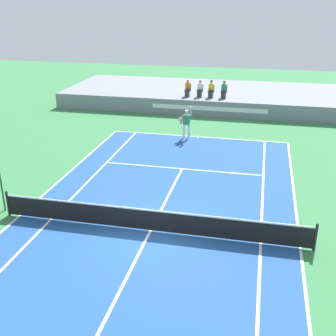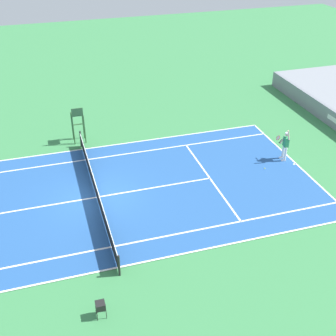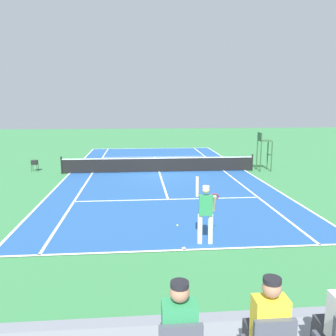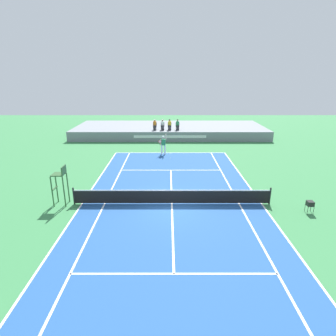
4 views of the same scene
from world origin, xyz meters
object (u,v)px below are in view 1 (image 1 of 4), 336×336
(spectator_seated_1, at_px, (200,89))
(tennis_ball, at_px, (193,147))
(spectator_seated_0, at_px, (188,88))
(spectator_seated_3, at_px, (224,90))
(spectator_seated_2, at_px, (211,89))
(tennis_player, at_px, (186,123))

(spectator_seated_1, relative_size, tennis_ball, 18.60)
(spectator_seated_0, bearing_deg, spectator_seated_3, 0.00)
(spectator_seated_2, distance_m, tennis_ball, 8.42)
(tennis_player, bearing_deg, spectator_seated_1, 91.63)
(spectator_seated_1, bearing_deg, tennis_ball, -84.02)
(spectator_seated_2, bearing_deg, tennis_player, -95.63)
(spectator_seated_0, xyz_separation_m, spectator_seated_1, (0.93, 0.00, 0.00))
(spectator_seated_1, distance_m, tennis_player, 6.71)
(spectator_seated_0, bearing_deg, spectator_seated_2, 0.00)
(tennis_ball, bearing_deg, tennis_player, 113.14)
(spectator_seated_1, height_order, spectator_seated_3, same)
(tennis_ball, bearing_deg, spectator_seated_1, 95.98)
(spectator_seated_0, bearing_deg, spectator_seated_1, 0.00)
(spectator_seated_1, xyz_separation_m, spectator_seated_3, (1.80, 0.00, 0.00))
(tennis_player, distance_m, tennis_ball, 1.96)
(spectator_seated_1, xyz_separation_m, spectator_seated_2, (0.85, 0.00, 0.00))
(tennis_ball, bearing_deg, spectator_seated_0, 102.30)
(tennis_player, xyz_separation_m, tennis_ball, (0.67, -1.58, -0.96))
(spectator_seated_3, height_order, tennis_ball, spectator_seated_3)
(spectator_seated_0, distance_m, tennis_player, 6.80)
(spectator_seated_2, bearing_deg, spectator_seated_3, 0.00)
(spectator_seated_3, bearing_deg, tennis_player, -103.60)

